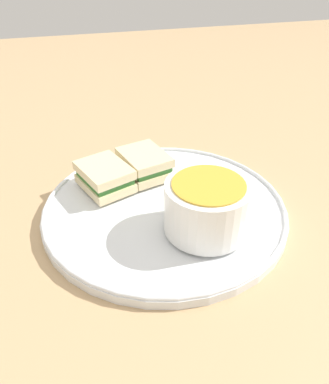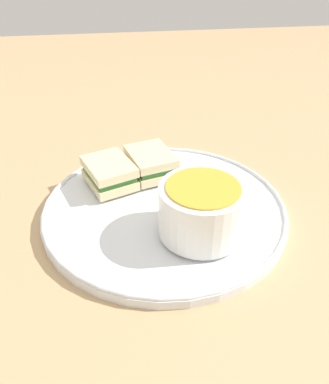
# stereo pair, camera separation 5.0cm
# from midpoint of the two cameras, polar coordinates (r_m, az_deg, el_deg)

# --- Properties ---
(ground_plane) EXTENTS (2.40, 2.40, 0.00)m
(ground_plane) POSITION_cam_midpoint_polar(r_m,az_deg,el_deg) (0.53, -2.75, -3.21)
(ground_plane) COLOR tan
(plate) EXTENTS (0.33, 0.33, 0.02)m
(plate) POSITION_cam_midpoint_polar(r_m,az_deg,el_deg) (0.52, -2.78, -2.47)
(plate) COLOR white
(plate) RESTS_ON ground_plane
(soup_bowl) EXTENTS (0.10, 0.10, 0.07)m
(soup_bowl) POSITION_cam_midpoint_polar(r_m,az_deg,el_deg) (0.45, 3.34, -2.34)
(soup_bowl) COLOR white
(soup_bowl) RESTS_ON plate
(spoon) EXTENTS (0.11, 0.03, 0.01)m
(spoon) POSITION_cam_midpoint_polar(r_m,az_deg,el_deg) (0.56, 3.71, 1.88)
(spoon) COLOR silver
(spoon) RESTS_ON plate
(sandwich_half_near) EXTENTS (0.09, 0.08, 0.03)m
(sandwich_half_near) POSITION_cam_midpoint_polar(r_m,az_deg,el_deg) (0.57, -5.62, 4.25)
(sandwich_half_near) COLOR beige
(sandwich_half_near) RESTS_ON plate
(sandwich_half_far) EXTENTS (0.10, 0.08, 0.03)m
(sandwich_half_far) POSITION_cam_midpoint_polar(r_m,az_deg,el_deg) (0.55, -11.71, 2.23)
(sandwich_half_far) COLOR beige
(sandwich_half_far) RESTS_ON plate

